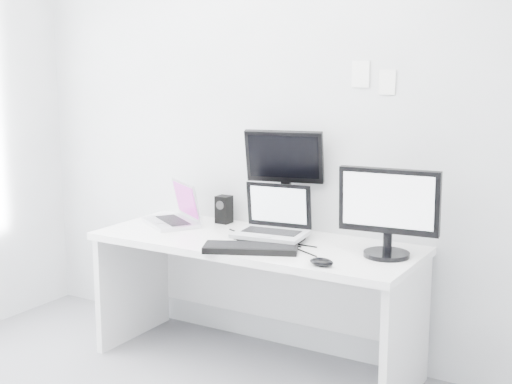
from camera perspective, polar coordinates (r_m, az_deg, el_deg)
back_wall at (r=4.06m, az=2.43°, el=5.71°), size 3.60×0.00×3.60m
desk at (r=3.97m, az=-0.10°, el=-8.97°), size 1.80×0.70×0.73m
macbook at (r=4.22m, az=-6.91°, el=-0.83°), size 0.45×0.42×0.27m
speaker at (r=4.25m, az=-2.59°, el=-1.41°), size 0.10×0.10×0.17m
dell_laptop at (r=3.79m, az=1.18°, el=-1.73°), size 0.41×0.34×0.31m
rear_monitor at (r=4.00m, az=2.34°, el=1.01°), size 0.47×0.26×0.60m
samsung_monitor at (r=3.55m, az=10.57°, el=-1.54°), size 0.52×0.28×0.46m
keyboard at (r=3.63m, az=-0.44°, el=-4.55°), size 0.51×0.35×0.03m
mouse at (r=3.39m, az=5.29°, el=-5.63°), size 0.12×0.08×0.04m
wall_note_0 at (r=3.85m, az=8.41°, el=9.37°), size 0.10×0.00×0.14m
wall_note_1 at (r=3.80m, az=10.51°, el=8.69°), size 0.09×0.00×0.13m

